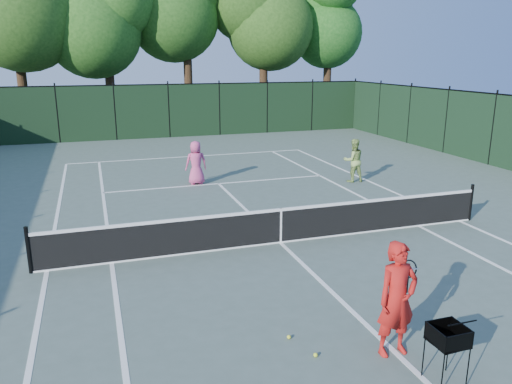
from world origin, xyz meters
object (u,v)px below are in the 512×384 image
object	(u,v)px
player_pink	(196,163)
player_green	(353,160)
loose_ball_midcourt	(289,337)
loose_ball_near_cart	(316,355)
coach	(397,299)
ball_hopper	(448,335)

from	to	relation	value
player_pink	player_green	world-z (taller)	player_green
player_pink	player_green	bearing A→B (deg)	165.81
player_pink	loose_ball_midcourt	world-z (taller)	player_pink
player_pink	loose_ball_near_cart	bearing A→B (deg)	87.99
player_green	loose_ball_midcourt	world-z (taller)	player_green
coach	ball_hopper	world-z (taller)	coach
player_pink	loose_ball_midcourt	distance (m)	10.86
coach	loose_ball_near_cart	world-z (taller)	coach
player_green	ball_hopper	xyz separation A→B (m)	(-4.63, -11.10, -0.06)
ball_hopper	loose_ball_midcourt	distance (m)	2.54
player_green	ball_hopper	distance (m)	12.02
ball_hopper	player_green	bearing A→B (deg)	64.63
player_green	loose_ball_near_cart	world-z (taller)	player_green
player_green	loose_ball_near_cart	distance (m)	11.71
coach	ball_hopper	distance (m)	0.93
coach	player_green	bearing A→B (deg)	62.54
loose_ball_near_cart	loose_ball_midcourt	world-z (taller)	same
ball_hopper	loose_ball_midcourt	world-z (taller)	ball_hopper
coach	loose_ball_midcourt	distance (m)	1.90
player_pink	ball_hopper	size ratio (longest dim) A/B	1.79
player_pink	ball_hopper	world-z (taller)	player_pink
coach	loose_ball_midcourt	bearing A→B (deg)	146.46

